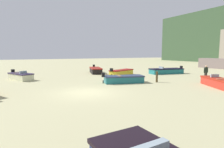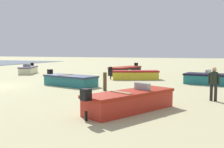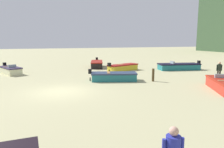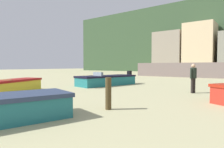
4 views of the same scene
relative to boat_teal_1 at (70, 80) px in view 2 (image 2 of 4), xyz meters
name	(u,v)px [view 2 (image 2 of 4)]	position (x,y,z in m)	size (l,w,h in m)	color
boat_teal_1	(70,80)	(0.00, 0.00, 0.00)	(2.56, 4.28, 1.04)	#1F6A71
boat_yellow_2	(135,75)	(-5.54, 3.11, 0.01)	(2.55, 4.18, 1.06)	gold
boat_red_4	(130,101)	(6.00, 6.05, 0.04)	(4.24, 3.03, 1.10)	#B52A1D
boat_cream_5	(28,70)	(-7.15, -9.02, 0.02)	(3.67, 2.61, 1.08)	beige
boat_teal_6	(220,79)	(-3.98, 9.75, 0.02)	(2.64, 5.24, 1.08)	#1E7074
boat_black_7	(125,71)	(-9.48, 1.03, 0.04)	(4.43, 2.51, 1.13)	black
mooring_post_near_water	(105,82)	(1.37, 3.13, 0.18)	(0.21, 0.21, 1.11)	#48391F
beach_walker_foreground	(214,81)	(2.58, 9.19, 0.58)	(0.42, 0.53, 1.62)	black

